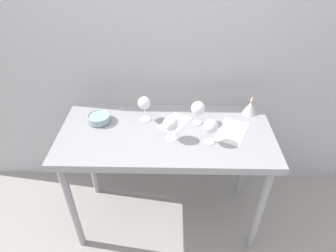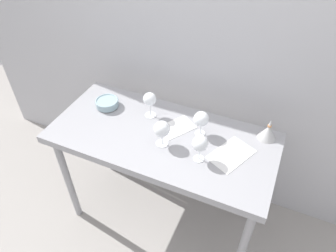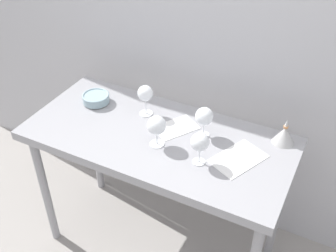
{
  "view_description": "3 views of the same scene",
  "coord_description": "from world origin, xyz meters",
  "px_view_note": "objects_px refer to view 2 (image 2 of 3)",
  "views": [
    {
      "loc": [
        0.04,
        -1.5,
        2.07
      ],
      "look_at": [
        0.01,
        -0.04,
        0.97
      ],
      "focal_mm": 31.02,
      "sensor_mm": 36.0,
      "label": 1
    },
    {
      "loc": [
        0.6,
        -1.26,
        2.22
      ],
      "look_at": [
        0.03,
        0.02,
        0.96
      ],
      "focal_mm": 33.33,
      "sensor_mm": 36.0,
      "label": 2
    },
    {
      "loc": [
        0.8,
        -1.47,
        2.21
      ],
      "look_at": [
        0.03,
        0.05,
        0.93
      ],
      "focal_mm": 43.77,
      "sensor_mm": 36.0,
      "label": 3
    }
  ],
  "objects_px": {
    "wine_glass_near_center": "(162,129)",
    "wine_glass_near_right": "(200,144)",
    "wine_glass_far_left": "(150,100)",
    "tasting_sheet_lower": "(177,127)",
    "decanter_funnel": "(268,132)",
    "wine_glass_far_right": "(201,119)",
    "tasting_bowl": "(107,103)",
    "tasting_sheet_upper": "(231,154)"
  },
  "relations": [
    {
      "from": "wine_glass_near_center",
      "to": "wine_glass_near_right",
      "type": "height_order",
      "value": "wine_glass_near_right"
    },
    {
      "from": "wine_glass_far_left",
      "to": "tasting_sheet_lower",
      "type": "height_order",
      "value": "wine_glass_far_left"
    },
    {
      "from": "wine_glass_near_right",
      "to": "decanter_funnel",
      "type": "height_order",
      "value": "wine_glass_near_right"
    },
    {
      "from": "wine_glass_far_right",
      "to": "wine_glass_near_center",
      "type": "bearing_deg",
      "value": -135.47
    },
    {
      "from": "tasting_bowl",
      "to": "tasting_sheet_upper",
      "type": "bearing_deg",
      "value": -6.03
    },
    {
      "from": "tasting_bowl",
      "to": "wine_glass_near_right",
      "type": "bearing_deg",
      "value": -15.41
    },
    {
      "from": "wine_glass_far_right",
      "to": "tasting_bowl",
      "type": "distance_m",
      "value": 0.67
    },
    {
      "from": "wine_glass_far_right",
      "to": "decanter_funnel",
      "type": "distance_m",
      "value": 0.41
    },
    {
      "from": "tasting_bowl",
      "to": "decanter_funnel",
      "type": "height_order",
      "value": "decanter_funnel"
    },
    {
      "from": "tasting_sheet_upper",
      "to": "tasting_sheet_lower",
      "type": "bearing_deg",
      "value": -168.34
    },
    {
      "from": "wine_glass_far_left",
      "to": "tasting_bowl",
      "type": "relative_size",
      "value": 1.14
    },
    {
      "from": "tasting_sheet_upper",
      "to": "tasting_sheet_lower",
      "type": "distance_m",
      "value": 0.39
    },
    {
      "from": "wine_glass_far_right",
      "to": "decanter_funnel",
      "type": "xyz_separation_m",
      "value": [
        0.38,
        0.13,
        -0.07
      ]
    },
    {
      "from": "wine_glass_near_center",
      "to": "tasting_bowl",
      "type": "xyz_separation_m",
      "value": [
        -0.49,
        0.17,
        -0.08
      ]
    },
    {
      "from": "tasting_bowl",
      "to": "wine_glass_far_right",
      "type": "bearing_deg",
      "value": 0.06
    },
    {
      "from": "wine_glass_near_right",
      "to": "wine_glass_near_center",
      "type": "bearing_deg",
      "value": 173.47
    },
    {
      "from": "wine_glass_far_left",
      "to": "tasting_sheet_upper",
      "type": "relative_size",
      "value": 0.67
    },
    {
      "from": "wine_glass_near_center",
      "to": "wine_glass_far_left",
      "type": "height_order",
      "value": "wine_glass_far_left"
    },
    {
      "from": "tasting_sheet_lower",
      "to": "wine_glass_far_left",
      "type": "bearing_deg",
      "value": -158.69
    },
    {
      "from": "decanter_funnel",
      "to": "wine_glass_far_right",
      "type": "bearing_deg",
      "value": -161.2
    },
    {
      "from": "wine_glass_far_right",
      "to": "wine_glass_far_left",
      "type": "bearing_deg",
      "value": 174.76
    },
    {
      "from": "wine_glass_far_right",
      "to": "tasting_sheet_lower",
      "type": "bearing_deg",
      "value": -176.91
    },
    {
      "from": "wine_glass_near_center",
      "to": "tasting_bowl",
      "type": "relative_size",
      "value": 1.07
    },
    {
      "from": "wine_glass_far_left",
      "to": "wine_glass_near_right",
      "type": "relative_size",
      "value": 1.06
    },
    {
      "from": "wine_glass_near_center",
      "to": "tasting_sheet_lower",
      "type": "xyz_separation_m",
      "value": [
        0.02,
        0.17,
        -0.11
      ]
    },
    {
      "from": "wine_glass_near_right",
      "to": "tasting_sheet_lower",
      "type": "height_order",
      "value": "wine_glass_near_right"
    },
    {
      "from": "wine_glass_near_right",
      "to": "decanter_funnel",
      "type": "distance_m",
      "value": 0.47
    },
    {
      "from": "wine_glass_far_left",
      "to": "wine_glass_near_center",
      "type": "bearing_deg",
      "value": -49.01
    },
    {
      "from": "wine_glass_far_left",
      "to": "tasting_bowl",
      "type": "xyz_separation_m",
      "value": [
        -0.31,
        -0.03,
        -0.1
      ]
    },
    {
      "from": "wine_glass_near_center",
      "to": "tasting_bowl",
      "type": "height_order",
      "value": "wine_glass_near_center"
    },
    {
      "from": "wine_glass_far_right",
      "to": "decanter_funnel",
      "type": "relative_size",
      "value": 1.18
    },
    {
      "from": "wine_glass_far_right",
      "to": "tasting_bowl",
      "type": "xyz_separation_m",
      "value": [
        -0.67,
        -0.0,
        -0.09
      ]
    },
    {
      "from": "tasting_sheet_upper",
      "to": "decanter_funnel",
      "type": "bearing_deg",
      "value": 79.38
    },
    {
      "from": "wine_glass_far_left",
      "to": "tasting_sheet_lower",
      "type": "bearing_deg",
      "value": -11.34
    },
    {
      "from": "wine_glass_far_right",
      "to": "tasting_sheet_lower",
      "type": "relative_size",
      "value": 0.75
    },
    {
      "from": "wine_glass_far_right",
      "to": "tasting_sheet_lower",
      "type": "xyz_separation_m",
      "value": [
        -0.15,
        -0.01,
        -0.11
      ]
    },
    {
      "from": "tasting_sheet_upper",
      "to": "tasting_bowl",
      "type": "bearing_deg",
      "value": -161.42
    },
    {
      "from": "wine_glass_near_center",
      "to": "wine_glass_far_right",
      "type": "xyz_separation_m",
      "value": [
        0.18,
        0.17,
        0.0
      ]
    },
    {
      "from": "wine_glass_near_right",
      "to": "tasting_bowl",
      "type": "bearing_deg",
      "value": 164.59
    },
    {
      "from": "wine_glass_near_center",
      "to": "tasting_sheet_upper",
      "type": "distance_m",
      "value": 0.42
    },
    {
      "from": "tasting_sheet_lower",
      "to": "tasting_sheet_upper",
      "type": "bearing_deg",
      "value": 19.7
    },
    {
      "from": "wine_glass_far_left",
      "to": "wine_glass_far_right",
      "type": "relative_size",
      "value": 1.07
    }
  ]
}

